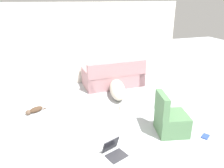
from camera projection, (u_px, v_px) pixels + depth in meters
wall_back at (79, 45)px, 6.57m from camera, size 6.45×0.06×2.42m
couch at (113, 77)px, 6.66m from camera, size 1.78×0.95×0.83m
dog at (117, 88)px, 6.05m from camera, size 0.70×1.71×0.38m
cat at (34, 110)px, 5.14m from camera, size 0.48×0.30×0.13m
laptop_open at (113, 149)px, 3.78m from camera, size 0.43×0.43×0.26m
book_blue at (205, 136)px, 4.25m from camera, size 0.22×0.20×0.02m
side_chair at (170, 120)px, 4.31m from camera, size 0.69×0.68×0.85m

